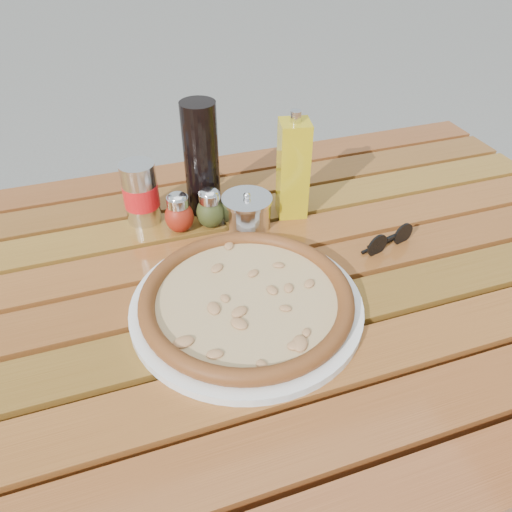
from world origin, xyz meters
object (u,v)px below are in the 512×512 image
object	(u,v)px
plate	(247,306)
dark_bottle	(201,159)
pizza	(247,298)
soda_can	(141,193)
olive_oil_cruet	(293,169)
pepper_shaker	(179,213)
sunglasses	(389,240)
oregano_shaker	(210,209)
parmesan_tin	(247,211)
table	(260,309)

from	to	relation	value
plate	dark_bottle	distance (m)	0.32
pizza	soda_can	xyz separation A→B (m)	(-0.11, 0.30, 0.04)
soda_can	olive_oil_cruet	size ratio (longest dim) A/B	0.57
pepper_shaker	sunglasses	size ratio (longest dim) A/B	0.75
dark_bottle	sunglasses	size ratio (longest dim) A/B	2.01
oregano_shaker	parmesan_tin	bearing A→B (deg)	-15.20
pepper_shaker	olive_oil_cruet	distance (m)	0.23
sunglasses	parmesan_tin	bearing A→B (deg)	130.91
table	pizza	distance (m)	0.13
oregano_shaker	soda_can	distance (m)	0.13
pepper_shaker	pizza	bearing A→B (deg)	-77.89
plate	pepper_shaker	distance (m)	0.25
table	plate	xyz separation A→B (m)	(-0.04, -0.07, 0.08)
olive_oil_cruet	soda_can	bearing A→B (deg)	166.14
pepper_shaker	olive_oil_cruet	xyz separation A→B (m)	(0.22, -0.01, 0.06)
table	pepper_shaker	xyz separation A→B (m)	(-0.10, 0.18, 0.11)
pepper_shaker	oregano_shaker	distance (m)	0.06
table	sunglasses	size ratio (longest dim) A/B	12.76
soda_can	sunglasses	distance (m)	0.47
plate	sunglasses	distance (m)	0.30
dark_bottle	sunglasses	distance (m)	0.38
olive_oil_cruet	plate	bearing A→B (deg)	-125.82
parmesan_tin	soda_can	bearing A→B (deg)	156.36
plate	parmesan_tin	xyz separation A→B (m)	(0.07, 0.22, 0.02)
oregano_shaker	plate	bearing A→B (deg)	-91.53
pepper_shaker	soda_can	distance (m)	0.09
plate	parmesan_tin	size ratio (longest dim) A/B	3.24
soda_can	parmesan_tin	size ratio (longest dim) A/B	1.08
pizza	table	bearing A→B (deg)	55.87
soda_can	olive_oil_cruet	xyz separation A→B (m)	(0.28, -0.07, 0.04)
table	parmesan_tin	bearing A→B (deg)	79.66
pepper_shaker	parmesan_tin	bearing A→B (deg)	-10.07
plate	pizza	xyz separation A→B (m)	(-0.00, -0.00, 0.02)
dark_bottle	pepper_shaker	bearing A→B (deg)	-136.88
pepper_shaker	olive_oil_cruet	bearing A→B (deg)	-2.77
soda_can	sunglasses	size ratio (longest dim) A/B	1.09
olive_oil_cruet	parmesan_tin	xyz separation A→B (m)	(-0.10, -0.01, -0.07)
table	plate	bearing A→B (deg)	-124.13
plate	dark_bottle	xyz separation A→B (m)	(0.01, 0.30, 0.10)
table	oregano_shaker	world-z (taller)	oregano_shaker
table	pepper_shaker	size ratio (longest dim) A/B	17.07
plate	olive_oil_cruet	world-z (taller)	olive_oil_cruet
pizza	parmesan_tin	xyz separation A→B (m)	(0.07, 0.22, 0.01)
table	soda_can	bearing A→B (deg)	123.32
pizza	soda_can	bearing A→B (deg)	110.14
pepper_shaker	plate	bearing A→B (deg)	-77.89
sunglasses	dark_bottle	bearing A→B (deg)	126.21
dark_bottle	olive_oil_cruet	world-z (taller)	dark_bottle
table	oregano_shaker	size ratio (longest dim) A/B	17.07
plate	oregano_shaker	bearing A→B (deg)	88.47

